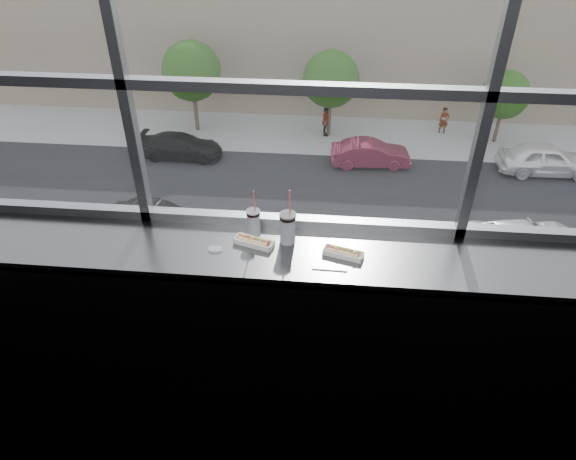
# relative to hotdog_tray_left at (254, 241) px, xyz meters

# --- Properties ---
(wall_back_lower) EXTENTS (6.00, 0.00, 6.00)m
(wall_back_lower) POSITION_rel_hotdog_tray_left_xyz_m (0.26, 0.24, -0.57)
(wall_back_lower) COLOR black
(wall_back_lower) RESTS_ON ground
(window_glass) EXTENTS (6.00, 0.00, 6.00)m
(window_glass) POSITION_rel_hotdog_tray_left_xyz_m (0.26, 0.26, 1.18)
(window_glass) COLOR silver
(window_glass) RESTS_ON ground
(window_mullions) EXTENTS (6.00, 0.08, 2.40)m
(window_mullions) POSITION_rel_hotdog_tray_left_xyz_m (0.26, 0.24, 1.18)
(window_mullions) COLOR gray
(window_mullions) RESTS_ON ground
(counter) EXTENTS (6.00, 0.55, 0.06)m
(counter) POSITION_rel_hotdog_tray_left_xyz_m (0.26, -0.04, -0.05)
(counter) COLOR slate
(counter) RESTS_ON ground
(counter_fascia) EXTENTS (6.00, 0.04, 1.04)m
(counter_fascia) POSITION_rel_hotdog_tray_left_xyz_m (0.26, -0.29, -0.57)
(counter_fascia) COLOR slate
(counter_fascia) RESTS_ON ground
(hotdog_tray_left) EXTENTS (0.26, 0.15, 0.06)m
(hotdog_tray_left) POSITION_rel_hotdog_tray_left_xyz_m (0.00, 0.00, 0.00)
(hotdog_tray_left) COLOR white
(hotdog_tray_left) RESTS_ON counter
(hotdog_tray_right) EXTENTS (0.25, 0.14, 0.06)m
(hotdog_tray_right) POSITION_rel_hotdog_tray_left_xyz_m (0.54, -0.06, -0.00)
(hotdog_tray_right) COLOR white
(hotdog_tray_right) RESTS_ON counter
(soda_cup_left) EXTENTS (0.09, 0.09, 0.32)m
(soda_cup_left) POSITION_rel_hotdog_tray_left_xyz_m (-0.02, 0.12, 0.07)
(soda_cup_left) COLOR white
(soda_cup_left) RESTS_ON counter
(soda_cup_right) EXTENTS (0.10, 0.10, 0.38)m
(soda_cup_right) POSITION_rel_hotdog_tray_left_xyz_m (0.20, 0.05, 0.09)
(soda_cup_right) COLOR white
(soda_cup_right) RESTS_ON counter
(loose_straw) EXTENTS (0.20, 0.01, 0.01)m
(loose_straw) POSITION_rel_hotdog_tray_left_xyz_m (0.46, -0.21, -0.02)
(loose_straw) COLOR white
(loose_straw) RESTS_ON counter
(wrapper) EXTENTS (0.09, 0.07, 0.02)m
(wrapper) POSITION_rel_hotdog_tray_left_xyz_m (-0.22, -0.08, -0.01)
(wrapper) COLOR silver
(wrapper) RESTS_ON counter
(plaza_ground) EXTENTS (120.00, 120.00, 0.00)m
(plaza_ground) POSITION_rel_hotdog_tray_left_xyz_m (0.26, 43.74, -12.12)
(plaza_ground) COLOR #959595
(plaza_ground) RESTS_ON ground
(plaza_near) EXTENTS (50.00, 14.00, 0.04)m
(plaza_near) POSITION_rel_hotdog_tray_left_xyz_m (0.26, 7.24, -12.10)
(plaza_near) COLOR #959595
(plaza_near) RESTS_ON plaza_ground
(street_asphalt) EXTENTS (80.00, 10.00, 0.06)m
(street_asphalt) POSITION_rel_hotdog_tray_left_xyz_m (0.26, 20.24, -12.09)
(street_asphalt) COLOR black
(street_asphalt) RESTS_ON plaza_ground
(far_sidewalk) EXTENTS (80.00, 6.00, 0.04)m
(far_sidewalk) POSITION_rel_hotdog_tray_left_xyz_m (0.26, 28.24, -12.10)
(far_sidewalk) COLOR #959595
(far_sidewalk) RESTS_ON plaza_ground
(far_building) EXTENTS (50.00, 14.00, 8.00)m
(far_building) POSITION_rel_hotdog_tray_left_xyz_m (0.26, 38.24, -8.12)
(far_building) COLOR gray
(far_building) RESTS_ON plaza_ground
(car_far_c) EXTENTS (3.03, 7.01, 2.32)m
(car_far_c) POSITION_rel_hotdog_tray_left_xyz_m (12.24, 24.24, -10.91)
(car_far_c) COLOR white
(car_far_c) RESTS_ON street_asphalt
(car_near_d) EXTENTS (3.43, 6.60, 2.10)m
(car_near_d) POSITION_rel_hotdog_tray_left_xyz_m (8.95, 16.24, -11.01)
(car_near_d) COLOR white
(car_near_d) RESTS_ON street_asphalt
(car_near_c) EXTENTS (2.47, 5.83, 1.94)m
(car_near_c) POSITION_rel_hotdog_tray_left_xyz_m (-1.01, 16.24, -11.09)
(car_near_c) COLOR maroon
(car_near_c) RESTS_ON street_asphalt
(car_far_b) EXTENTS (2.91, 6.06, 1.96)m
(car_far_b) POSITION_rel_hotdog_tray_left_xyz_m (2.63, 24.24, -11.08)
(car_far_b) COLOR #932645
(car_far_b) RESTS_ON street_asphalt
(car_near_a) EXTENTS (2.89, 5.95, 1.92)m
(car_near_a) POSITION_rel_hotdog_tray_left_xyz_m (-11.96, 16.24, -11.10)
(car_near_a) COLOR #B9B9B9
(car_near_a) RESTS_ON street_asphalt
(car_near_b) EXTENTS (3.32, 6.53, 2.09)m
(car_near_b) POSITION_rel_hotdog_tray_left_xyz_m (-7.32, 16.24, -11.02)
(car_near_b) COLOR black
(car_near_b) RESTS_ON street_asphalt
(car_far_a) EXTENTS (2.42, 5.64, 1.87)m
(car_far_a) POSITION_rel_hotdog_tray_left_xyz_m (-8.41, 24.24, -11.13)
(car_far_a) COLOR black
(car_far_a) RESTS_ON street_asphalt
(pedestrian_b) EXTENTS (0.75, 1.00, 2.26)m
(pedestrian_b) POSITION_rel_hotdog_tray_left_xyz_m (-0.08, 28.10, -10.95)
(pedestrian_b) COLOR #66605B
(pedestrian_b) RESTS_ON far_sidewalk
(pedestrian_d) EXTENTS (0.90, 0.68, 2.03)m
(pedestrian_d) POSITION_rel_hotdog_tray_left_xyz_m (7.46, 29.24, -11.07)
(pedestrian_d) COLOR #66605B
(pedestrian_d) RESTS_ON far_sidewalk
(tree_left) EXTENTS (3.67, 3.67, 5.74)m
(tree_left) POSITION_rel_hotdog_tray_left_xyz_m (-8.44, 28.24, -8.23)
(tree_left) COLOR #47382B
(tree_left) RESTS_ON far_sidewalk
(tree_center) EXTENTS (3.45, 3.45, 5.40)m
(tree_center) POSITION_rel_hotdog_tray_left_xyz_m (0.13, 28.24, -8.47)
(tree_center) COLOR #47382B
(tree_center) RESTS_ON far_sidewalk
(tree_right) EXTENTS (2.87, 2.87, 4.48)m
(tree_right) POSITION_rel_hotdog_tray_left_xyz_m (10.54, 28.24, -9.09)
(tree_right) COLOR #47382B
(tree_right) RESTS_ON far_sidewalk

